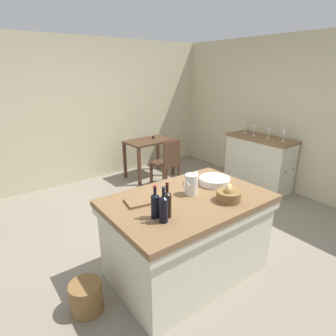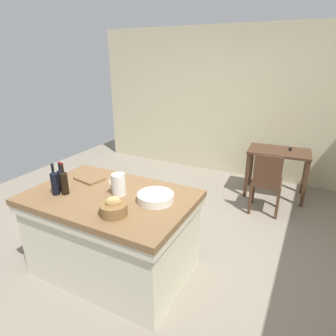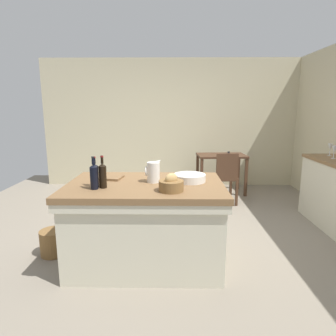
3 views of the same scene
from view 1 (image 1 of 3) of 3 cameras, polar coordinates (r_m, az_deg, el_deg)
name	(u,v)px [view 1 (image 1 of 3)]	position (r m, az deg, el deg)	size (l,w,h in m)	color
ground_plane	(171,235)	(3.72, 0.57, -13.66)	(6.76, 6.76, 0.00)	gray
wall_back	(87,112)	(5.46, -16.46, 11.05)	(5.32, 0.12, 2.60)	beige
wall_right	(294,116)	(5.17, 24.56, 9.66)	(0.12, 5.20, 2.60)	beige
island_table	(187,233)	(2.91, 3.98, -13.19)	(1.58, 1.04, 0.86)	brown
side_cabinet	(259,162)	(5.25, 18.21, 1.17)	(0.52, 1.20, 0.93)	brown
writing_desk	(149,146)	(5.43, -3.95, 4.50)	(0.94, 0.62, 0.80)	#472D1E
wooden_chair	(167,162)	(4.93, -0.17, 1.19)	(0.43, 0.43, 0.89)	#472D1E
pitcher	(191,184)	(2.75, 4.84, -3.34)	(0.17, 0.13, 0.25)	silver
wash_bowl	(215,181)	(3.05, 9.60, -2.62)	(0.33, 0.33, 0.08)	silver
bread_basket	(229,195)	(2.69, 12.40, -5.47)	(0.23, 0.23, 0.17)	brown
cutting_board	(141,201)	(2.63, -5.52, -6.79)	(0.29, 0.21, 0.02)	brown
wine_bottle_dark	(167,204)	(2.32, -0.19, -7.35)	(0.07, 0.07, 0.31)	black
wine_bottle_amber	(155,205)	(2.31, -2.67, -7.63)	(0.07, 0.07, 0.29)	black
wine_bottle_green	(164,208)	(2.25, -0.93, -8.28)	(0.07, 0.07, 0.31)	black
wine_glass_far_left	(284,134)	(4.93, 22.87, 6.56)	(0.07, 0.07, 0.19)	white
wine_glass_left	(269,131)	(5.05, 20.12, 7.13)	(0.07, 0.07, 0.18)	white
wine_glass_middle	(254,129)	(5.18, 17.37, 7.73)	(0.07, 0.07, 0.18)	white
wine_glass_right	(246,126)	(5.39, 15.73, 8.31)	(0.07, 0.07, 0.18)	white
wicker_hamper	(86,297)	(2.79, -16.53, -24.17)	(0.29, 0.29, 0.28)	brown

